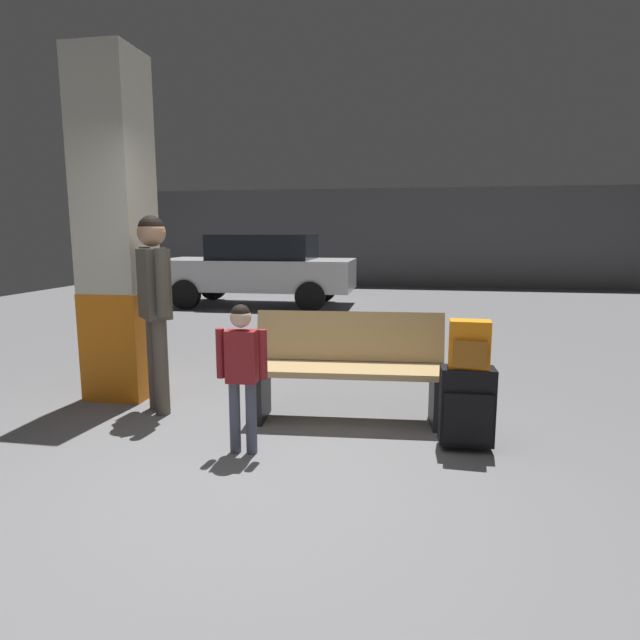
# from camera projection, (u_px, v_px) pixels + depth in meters

# --- Properties ---
(ground_plane) EXTENTS (18.00, 18.00, 0.10)m
(ground_plane) POSITION_uv_depth(u_px,v_px,m) (337.00, 354.00, 7.16)
(ground_plane) COLOR slate
(garage_back_wall) EXTENTS (18.00, 0.12, 2.80)m
(garage_back_wall) POSITION_uv_depth(u_px,v_px,m) (381.00, 238.00, 15.54)
(garage_back_wall) COLOR #565658
(garage_back_wall) RESTS_ON ground_plane
(structural_pillar) EXTENTS (0.57, 0.57, 3.15)m
(structural_pillar) POSITION_uv_depth(u_px,v_px,m) (117.00, 231.00, 4.97)
(structural_pillar) COLOR orange
(structural_pillar) RESTS_ON ground_plane
(bench) EXTENTS (1.63, 0.64, 0.89)m
(bench) POSITION_uv_depth(u_px,v_px,m) (348.00, 367.00, 4.47)
(bench) COLOR tan
(bench) RESTS_ON ground_plane
(suitcase) EXTENTS (0.39, 0.25, 0.60)m
(suitcase) POSITION_uv_depth(u_px,v_px,m) (467.00, 406.00, 3.84)
(suitcase) COLOR black
(suitcase) RESTS_ON ground_plane
(backpack_bright) EXTENTS (0.29, 0.20, 0.34)m
(backpack_bright) POSITION_uv_depth(u_px,v_px,m) (469.00, 345.00, 3.77)
(backpack_bright) COLOR orange
(backpack_bright) RESTS_ON suitcase
(child) EXTENTS (0.36, 0.21, 1.07)m
(child) POSITION_uv_depth(u_px,v_px,m) (242.00, 363.00, 3.73)
(child) COLOR #4C5160
(child) RESTS_ON ground_plane
(adult) EXTENTS (0.42, 0.45, 1.69)m
(adult) POSITION_uv_depth(u_px,v_px,m) (154.00, 293.00, 4.56)
(adult) COLOR brown
(adult) RESTS_ON ground_plane
(parked_car_far) EXTENTS (4.12, 1.85, 1.51)m
(parked_car_far) POSITION_uv_depth(u_px,v_px,m) (259.00, 268.00, 11.47)
(parked_car_far) COLOR silver
(parked_car_far) RESTS_ON ground_plane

